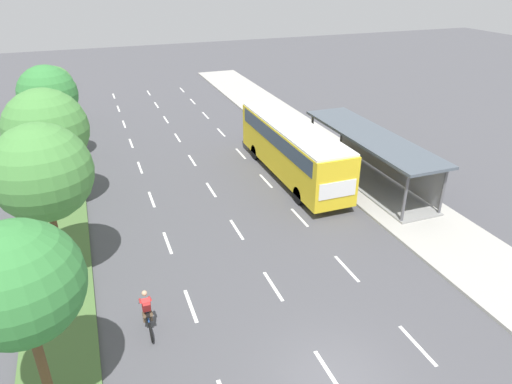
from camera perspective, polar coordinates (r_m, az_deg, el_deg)
The scene contains 14 objects.
ground_plane at distance 16.13m, azimuth 9.73°, elevation -22.19°, with size 140.00×140.00×0.00m, color #4C4C51.
median_strip at distance 31.36m, azimuth -23.01°, elevation 1.93°, with size 2.60×52.00×0.12m, color #4C7038.
sidewalk_right at distance 34.80m, azimuth 6.95°, elevation 6.31°, with size 4.50×52.00×0.15m, color #ADAAA3.
lane_divider_left at distance 28.88m, azimuth -13.60°, elevation 1.19°, with size 0.14×45.48×0.01m.
lane_divider_center at distance 29.39m, azimuth -6.87°, elevation 2.24°, with size 0.14×45.48×0.01m.
lane_divider_right at distance 30.30m, azimuth -0.44°, elevation 3.21°, with size 0.14×45.48×0.01m.
bus_shelter at distance 28.46m, azimuth 14.32°, elevation 4.82°, with size 2.90×11.19×2.86m.
bus at distance 28.18m, azimuth 4.52°, elevation 5.81°, with size 2.54×11.29×3.37m.
cyclist at distance 17.44m, azimuth -13.38°, elevation -14.46°, with size 0.46×1.82×1.71m.
median_tree_nearest at distance 13.34m, azimuth -27.43°, elevation -10.13°, with size 3.35×3.35×6.30m.
median_tree_second at distance 19.33m, azimuth -25.09°, elevation 2.17°, with size 3.85×3.85×6.68m.
median_tree_third at distance 26.02m, azimuth -24.64°, elevation 7.03°, with size 4.25×4.25×6.39m.
median_tree_fourth at distance 32.66m, azimuth -24.48°, elevation 10.97°, with size 3.69×3.69×6.26m.
median_tree_fifth at distance 39.61m, azimuth -23.80°, elevation 12.07°, with size 2.90×2.90×4.91m.
Camera 1 is at (-6.02, -8.89, 12.04)m, focal length 32.14 mm.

